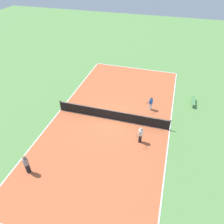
# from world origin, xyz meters

# --- Properties ---
(ground_plane) EXTENTS (80.00, 80.00, 0.00)m
(ground_plane) POSITION_xyz_m (0.00, 0.00, 0.00)
(ground_plane) COLOR #60934C
(court_surface) EXTENTS (10.93, 22.73, 0.02)m
(court_surface) POSITION_xyz_m (0.00, 0.00, 0.01)
(court_surface) COLOR #C66038
(court_surface) RESTS_ON ground_plane
(tennis_net) EXTENTS (10.73, 0.10, 1.11)m
(tennis_net) POSITION_xyz_m (0.00, 0.00, 0.59)
(tennis_net) COLOR black
(tennis_net) RESTS_ON court_surface
(bench) EXTENTS (0.36, 1.78, 0.45)m
(bench) POSITION_xyz_m (-7.40, -4.87, 0.39)
(bench) COLOR #4C8C4C
(bench) RESTS_ON ground_plane
(player_near_blue) EXTENTS (0.66, 0.99, 1.47)m
(player_near_blue) POSITION_xyz_m (-3.24, -2.58, 0.85)
(player_near_blue) COLOR white
(player_near_blue) RESTS_ON court_surface
(player_baseline_gray) EXTENTS (0.40, 0.40, 1.73)m
(player_baseline_gray) POSITION_xyz_m (4.12, 7.54, 1.02)
(player_baseline_gray) COLOR black
(player_baseline_gray) RESTS_ON court_surface
(player_near_white) EXTENTS (0.47, 0.97, 1.57)m
(player_near_white) POSITION_xyz_m (-3.09, 2.22, 0.92)
(player_near_white) COLOR black
(player_near_white) RESTS_ON court_surface
(tennis_ball_left_sideline) EXTENTS (0.07, 0.07, 0.07)m
(tennis_ball_left_sideline) POSITION_xyz_m (1.97, -4.69, 0.06)
(tennis_ball_left_sideline) COLOR #CCE033
(tennis_ball_left_sideline) RESTS_ON court_surface
(tennis_ball_right_alley) EXTENTS (0.07, 0.07, 0.07)m
(tennis_ball_right_alley) POSITION_xyz_m (3.17, 3.54, 0.06)
(tennis_ball_right_alley) COLOR #CCE033
(tennis_ball_right_alley) RESTS_ON court_surface
(tennis_ball_far_baseline) EXTENTS (0.07, 0.07, 0.07)m
(tennis_ball_far_baseline) POSITION_xyz_m (-3.61, 5.92, 0.06)
(tennis_ball_far_baseline) COLOR #CCE033
(tennis_ball_far_baseline) RESTS_ON court_surface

